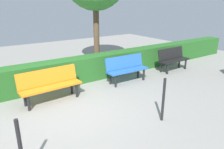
# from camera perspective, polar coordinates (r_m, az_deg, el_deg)

# --- Properties ---
(ground_plane) EXTENTS (19.43, 19.43, 0.00)m
(ground_plane) POSITION_cam_1_polar(r_m,az_deg,el_deg) (5.43, -10.92, -9.30)
(ground_plane) COLOR gray
(bench_black) EXTENTS (1.39, 0.51, 0.86)m
(bench_black) POSITION_cam_1_polar(r_m,az_deg,el_deg) (8.57, 15.95, 4.21)
(bench_black) COLOR black
(bench_black) RESTS_ON ground_plane
(bench_blue) EXTENTS (1.46, 0.49, 0.86)m
(bench_blue) POSITION_cam_1_polar(r_m,az_deg,el_deg) (7.03, 3.86, 1.82)
(bench_blue) COLOR blue
(bench_blue) RESTS_ON ground_plane
(bench_orange) EXTENTS (1.64, 0.54, 0.86)m
(bench_orange) POSITION_cam_1_polar(r_m,az_deg,el_deg) (5.87, -16.26, -2.37)
(bench_orange) COLOR orange
(bench_orange) RESTS_ON ground_plane
(hedge_row) EXTENTS (15.43, 0.59, 0.81)m
(hedge_row) POSITION_cam_1_polar(r_m,az_deg,el_deg) (7.15, -8.68, 1.30)
(hedge_row) COLOR #266023
(hedge_row) RESTS_ON ground_plane
(railing_post_mid) EXTENTS (0.06, 0.06, 1.00)m
(railing_post_mid) POSITION_cam_1_polar(r_m,az_deg,el_deg) (4.82, 13.56, -6.60)
(railing_post_mid) COLOR black
(railing_post_mid) RESTS_ON ground_plane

